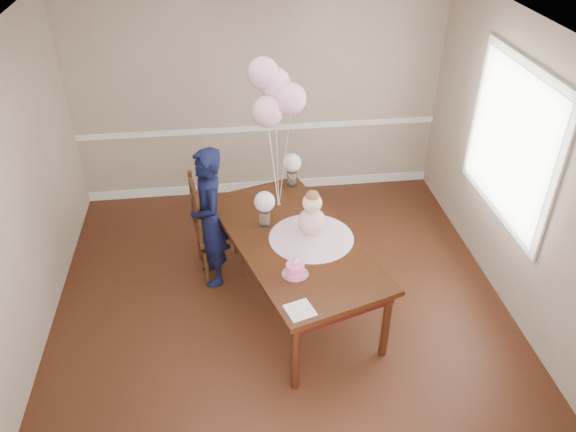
{
  "coord_description": "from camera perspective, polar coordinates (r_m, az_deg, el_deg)",
  "views": [
    {
      "loc": [
        -0.46,
        -3.97,
        3.93
      ],
      "look_at": [
        0.07,
        0.27,
        1.05
      ],
      "focal_mm": 35.0,
      "sensor_mm": 36.0,
      "label": 1
    }
  ],
  "objects": [
    {
      "name": "balloon_ribbon_d",
      "position": [
        5.49,
        -1.67,
        6.65
      ],
      "size": [
        0.12,
        0.08,
        1.2
      ],
      "primitive_type": "cylinder",
      "rotation": [
        -0.09,
        -0.07,
        0.31
      ],
      "color": "white",
      "rests_on": "balloon_weight"
    },
    {
      "name": "cake_flower_a",
      "position": [
        4.8,
        0.74,
        -4.76
      ],
      "size": [
        0.03,
        0.03,
        0.03
      ],
      "primitive_type": "sphere",
      "color": "silver",
      "rests_on": "birthday_cake"
    },
    {
      "name": "ceiling",
      "position": [
        4.18,
        -0.59,
        16.91
      ],
      "size": [
        4.5,
        5.0,
        0.02
      ],
      "primitive_type": "cube",
      "color": "white",
      "rests_on": "wall_back"
    },
    {
      "name": "balloon_c",
      "position": [
        5.28,
        -1.33,
        13.31
      ],
      "size": [
        0.3,
        0.3,
        0.3
      ],
      "primitive_type": "sphere",
      "color": "#E8A5C4",
      "rests_on": "balloon_ribbon_c"
    },
    {
      "name": "dining_chair_seat",
      "position": [
        5.96,
        -6.96,
        -1.37
      ],
      "size": [
        0.57,
        0.57,
        0.06
      ],
      "primitive_type": "cube",
      "rotation": [
        0.0,
        0.0,
        0.18
      ],
      "color": "#371E0F",
      "rests_on": "chair_leg_fl"
    },
    {
      "name": "table_leg_fr",
      "position": [
        5.11,
        9.93,
        -10.77
      ],
      "size": [
        0.09,
        0.09,
        0.74
      ],
      "primitive_type": "cylinder",
      "rotation": [
        0.0,
        0.0,
        0.31
      ],
      "color": "black",
      "rests_on": "floor"
    },
    {
      "name": "table_leg_bl",
      "position": [
        6.15,
        -7.08,
        -1.64
      ],
      "size": [
        0.09,
        0.09,
        0.74
      ],
      "primitive_type": "cylinder",
      "rotation": [
        0.0,
        0.0,
        0.31
      ],
      "color": "black",
      "rests_on": "floor"
    },
    {
      "name": "baseboard_trim",
      "position": [
        7.54,
        -2.69,
        3.1
      ],
      "size": [
        4.5,
        0.02,
        0.12
      ],
      "primitive_type": "cube",
      "color": "white",
      "rests_on": "floor"
    },
    {
      "name": "napkin",
      "position": [
        4.54,
        1.22,
        -9.55
      ],
      "size": [
        0.27,
        0.27,
        0.01
      ],
      "primitive_type": "cube",
      "rotation": [
        0.0,
        0.0,
        0.31
      ],
      "color": "white",
      "rests_on": "dining_table_top"
    },
    {
      "name": "balloon_d",
      "position": [
        5.22,
        -2.54,
        14.29
      ],
      "size": [
        0.3,
        0.3,
        0.3
      ],
      "primitive_type": "sphere",
      "color": "#DF9EBE",
      "rests_on": "balloon_ribbon_d"
    },
    {
      "name": "table_apron",
      "position": [
        5.35,
        0.58,
        -3.24
      ],
      "size": [
        1.52,
        2.2,
        0.11
      ],
      "primitive_type": "cube",
      "rotation": [
        0.0,
        0.0,
        0.31
      ],
      "color": "black",
      "rests_on": "table_leg_fl"
    },
    {
      "name": "chair_leg_br",
      "position": [
        6.3,
        -5.39,
        -2.0
      ],
      "size": [
        0.05,
        0.05,
        0.48
      ],
      "primitive_type": "cylinder",
      "rotation": [
        0.0,
        0.0,
        0.18
      ],
      "color": "#3D1410",
      "rests_on": "floor"
    },
    {
      "name": "window_frame",
      "position": [
        5.73,
        21.75,
        6.97
      ],
      "size": [
        0.02,
        1.66,
        1.56
      ],
      "primitive_type": "cube",
      "color": "silver",
      "rests_on": "wall_right"
    },
    {
      "name": "baby_hair",
      "position": [
        5.06,
        2.5,
        1.96
      ],
      "size": [
        0.13,
        0.13,
        0.13
      ],
      "primitive_type": "sphere",
      "color": "brown",
      "rests_on": "baby_head"
    },
    {
      "name": "chair_leg_fl",
      "position": [
        5.93,
        -8.3,
        -4.84
      ],
      "size": [
        0.05,
        0.05,
        0.48
      ],
      "primitive_type": "cylinder",
      "rotation": [
        0.0,
        0.0,
        0.18
      ],
      "color": "#38200F",
      "rests_on": "floor"
    },
    {
      "name": "rose_vase_near",
      "position": [
        5.43,
        -2.36,
        -0.22
      ],
      "size": [
        0.13,
        0.13,
        0.17
      ],
      "primitive_type": "cylinder",
      "rotation": [
        0.0,
        0.0,
        0.31
      ],
      "color": "white",
      "rests_on": "dining_table_top"
    },
    {
      "name": "wall_left",
      "position": [
        5.06,
        -26.72,
        -0.7
      ],
      "size": [
        0.02,
        5.0,
        2.7
      ],
      "primitive_type": "cube",
      "color": "tan",
      "rests_on": "floor"
    },
    {
      "name": "balloon_b",
      "position": [
        5.22,
        0.27,
        11.8
      ],
      "size": [
        0.3,
        0.3,
        0.3
      ],
      "primitive_type": "sphere",
      "color": "#E7A4C7",
      "rests_on": "balloon_ribbon_b"
    },
    {
      "name": "chair_leg_fr",
      "position": [
        5.99,
        -4.52,
        -4.15
      ],
      "size": [
        0.05,
        0.05,
        0.48
      ],
      "primitive_type": "cylinder",
      "rotation": [
        0.0,
        0.0,
        0.18
      ],
      "color": "#3B1A10",
      "rests_on": "floor"
    },
    {
      "name": "chair_back_post_l",
      "position": [
        5.59,
        -9.01,
        -0.2
      ],
      "size": [
        0.05,
        0.05,
        0.62
      ],
      "primitive_type": "cylinder",
      "rotation": [
        0.0,
        0.0,
        0.18
      ],
      "color": "#371C0F",
      "rests_on": "dining_chair_seat"
    },
    {
      "name": "cake_flower_b",
      "position": [
        4.82,
        0.97,
        -4.52
      ],
      "size": [
        0.03,
        0.03,
        0.03
      ],
      "primitive_type": "sphere",
      "color": "white",
      "rests_on": "birthday_cake"
    },
    {
      "name": "chair_back_post_r",
      "position": [
        5.92,
        -9.68,
        1.88
      ],
      "size": [
        0.05,
        0.05,
        0.62
      ],
      "primitive_type": "cylinder",
      "rotation": [
        0.0,
        0.0,
        0.18
      ],
      "color": "#351F0E",
      "rests_on": "dining_chair_seat"
    },
    {
      "name": "baby_skirt",
      "position": [
        5.28,
        2.39,
        -1.74
      ],
      "size": [
        1.01,
        1.01,
        0.11
      ],
      "primitive_type": "cone",
      "rotation": [
        0.0,
        0.0,
        0.31
      ],
      "color": "#DDA2B9",
      "rests_on": "dining_table_top"
    },
    {
      "name": "roses_near",
      "position": [
        5.32,
        -2.4,
        1.47
      ],
      "size": [
        0.2,
        0.2,
        0.2
      ],
      "primitive_type": "sphere",
      "color": "beige",
      "rests_on": "rose_vase_near"
    },
    {
      "name": "chair_slat_mid",
      "position": [
        5.73,
        -9.39,
        1.25
      ],
      "size": [
        0.11,
        0.44,
        0.06
      ],
      "primitive_type": "cube",
      "rotation": [
        0.0,
        0.0,
        0.18
      ],
      "color": "#3A190F",
      "rests_on": "dining_chair_seat"
    },
    {
      "name": "balloon_ribbon_b",
      "position": [
        5.5,
        -0.37,
        5.48
      ],
      "size": [
        0.12,
        0.02,
        0.99
      ],
      "primitive_type": "cylinder",
      "rotation": [
        0.05,
        0.1,
        0.31
      ],
      "color": "white",
      "rests_on": "balloon_weight"
    },
    {
      "name": "balloon_ribbon_c",
      "position": [
        5.52,
        -1.11,
        6.23
      ],
      "size": [
        0.02,
        0.1,
        1.1
      ],
      "primitive_type": "cylinder",
      "rotation": [
        -0.09,
        0.02,
        0.31
      ],
      "color": "white",
      "rests_on": "balloon_weight"
    },
    {
      "name": "dining_table_top",
      "position": [
        5.31,
        0.58,
        -2.56
      ],
      "size": [
        1.65,
        2.34,
        0.05
      ],
      "primitive_type": "cube",
      "rotation": [
        0.0,
        0.0,
        0.31
      ],
      "color": "black",
      "rests_on": "table_leg_fl"
    },
    {
      "name": "roses_far",
      "position": [
        5.98,
        0.4,
        5.41
      ],
      "size": [
        0.2,
        0.2,
        0.2
      ],
      "primitive_type": "sphere",
      "color": "#FFD5DE",
      "rests_on": "rose_vase_far"
    },
    {
      "name": "baby_torso",
      "position": [
        5.2,
        2.43,
        -0.51
      ],
      "size": [
        0.25,
        0.25,
        0.25
      ],
      "primitive_type": "sphere",
      "color": "pink",
      "rests_on": "baby_skirt"
    },
    {
      "name": "floor",
      "position": [
        5.6,
        -0.43,
        -10.53
      ],
      "size": [
        4.5,
        5.0,
        0.0
      ],
      "primitive_type": "cube",
      "color": "black",
      "rests_on": "ground"
    },
    {
      "name": "woman",
      "position": [
        5.68,
        -8.03,
        -0.24
      ],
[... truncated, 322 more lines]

